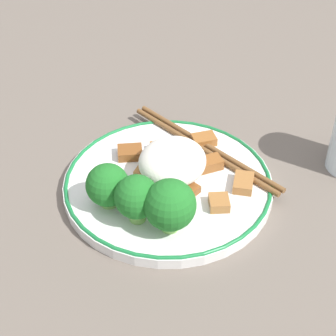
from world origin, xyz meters
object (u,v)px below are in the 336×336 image
(plate, at_px, (168,184))
(broccoli_back_right, at_px, (170,205))
(broccoli_back_left, at_px, (108,185))
(broccoli_back_center, at_px, (135,197))
(chopsticks, at_px, (205,147))

(plate, height_order, broccoli_back_right, broccoli_back_right)
(plate, distance_m, broccoli_back_right, 0.09)
(broccoli_back_left, height_order, broccoli_back_center, broccoli_back_center)
(broccoli_back_center, bearing_deg, plate, -1.42)
(broccoli_back_right, bearing_deg, broccoli_back_left, 88.22)
(broccoli_back_left, height_order, chopsticks, broccoli_back_left)
(plate, bearing_deg, broccoli_back_center, 178.58)
(broccoli_back_center, bearing_deg, broccoli_back_left, 80.69)
(broccoli_back_left, bearing_deg, plate, -31.52)
(plate, bearing_deg, broccoli_back_right, -151.13)
(plate, height_order, broccoli_back_center, broccoli_back_center)
(broccoli_back_left, bearing_deg, chopsticks, -21.15)
(plate, distance_m, broccoli_back_center, 0.08)
(chopsticks, bearing_deg, broccoli_back_center, 173.91)
(broccoli_back_right, bearing_deg, broccoli_back_center, 95.64)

